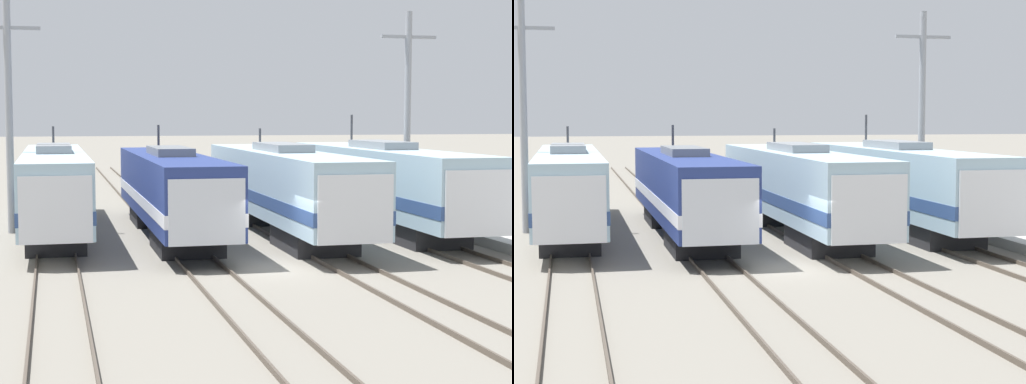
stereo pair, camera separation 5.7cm
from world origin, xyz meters
TOP-DOWN VIEW (x-y plane):
  - ground_plane at (0.00, 0.00)m, footprint 400.00×400.00m
  - rail_pair_far_left at (-7.58, 0.00)m, footprint 1.50×120.00m
  - rail_pair_center_left at (-2.53, 0.00)m, footprint 1.51×120.00m
  - rail_pair_center_right at (2.53, 0.00)m, footprint 1.51×120.00m
  - rail_pair_far_right at (7.58, 0.00)m, footprint 1.50×120.00m
  - locomotive_far_left at (-7.58, 10.88)m, footprint 2.79×20.11m
  - locomotive_center_left at (-2.53, 8.62)m, footprint 2.95×18.76m
  - locomotive_center_right at (2.53, 7.97)m, footprint 3.04×19.44m
  - locomotive_far_right at (7.58, 8.60)m, footprint 3.00×19.25m
  - catenary_tower_left at (-9.53, 11.73)m, footprint 2.95×0.34m
  - catenary_tower_right at (10.00, 11.73)m, footprint 2.95×0.34m

SIDE VIEW (x-z plane):
  - ground_plane at x=0.00m, z-range 0.00..0.00m
  - rail_pair_far_left at x=-7.58m, z-range 0.00..0.15m
  - rail_pair_center_left at x=-2.53m, z-range 0.00..0.15m
  - rail_pair_center_right at x=2.53m, z-range 0.00..0.15m
  - rail_pair_far_right at x=7.58m, z-range 0.00..0.15m
  - locomotive_center_left at x=-2.53m, z-range -0.40..4.54m
  - locomotive_far_left at x=-7.58m, z-range -0.32..4.55m
  - locomotive_center_right at x=2.53m, z-range -0.25..4.53m
  - locomotive_far_right at x=7.58m, z-range -0.56..4.89m
  - catenary_tower_left at x=-9.53m, z-range 0.23..10.87m
  - catenary_tower_right at x=10.00m, z-range 0.23..10.87m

